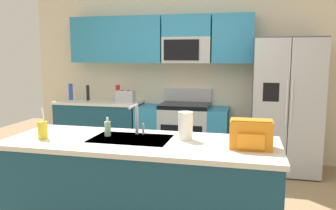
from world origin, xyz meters
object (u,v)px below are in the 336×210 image
toaster (125,96)px  drink_cup_yellow (43,130)px  pepper_mill (88,93)px  refrigerator (286,106)px  bottle_red (118,93)px  paper_towel_roll (185,126)px  range_oven (183,133)px  sink_faucet (136,117)px  bottle_blue (71,92)px  soap_dispenser (108,128)px  backpack (251,134)px

toaster → drink_cup_yellow: drink_cup_yellow is taller
pepper_mill → drink_cup_yellow: 2.54m
refrigerator → bottle_red: bearing=177.1°
pepper_mill → paper_towel_roll: pepper_mill is taller
range_oven → sink_faucet: 2.18m
bottle_blue → sink_faucet: size_ratio=0.91×
bottle_red → soap_dispenser: bearing=-70.6°
bottle_red → backpack: (2.03, -2.37, -0.01)m
refrigerator → backpack: 2.29m
range_oven → pepper_mill: bearing=-179.9°
range_oven → bottle_red: size_ratio=5.39×
pepper_mill → range_oven: bearing=0.1°
sink_faucet → toaster: bearing=112.9°
range_oven → bottle_blue: (-1.86, 0.04, 0.59)m
bottle_blue → drink_cup_yellow: bearing=-65.9°
bottle_blue → sink_faucet: (1.84, -2.13, 0.04)m
bottle_red → bottle_blue: bottle_blue is taller
bottle_blue → bottle_red: bearing=0.9°
range_oven → bottle_red: bottle_red is taller
pepper_mill → soap_dispenser: 2.53m
paper_towel_roll → sink_faucet: bearing=171.2°
drink_cup_yellow → toaster: bearing=93.0°
toaster → backpack: (1.87, -2.26, 0.03)m
drink_cup_yellow → refrigerator: bearing=46.7°
range_oven → bottle_blue: bearing=178.7°
bottle_red → paper_towel_roll: bottle_red is taller
range_oven → bottle_red: bearing=177.0°
refrigerator → pepper_mill: (-2.99, 0.07, 0.10)m
refrigerator → drink_cup_yellow: (-2.21, -2.35, 0.05)m
bottle_red → sink_faucet: bearing=-64.4°
drink_cup_yellow → paper_towel_roll: (1.20, 0.26, 0.04)m
refrigerator → sink_faucet: bearing=-126.3°
pepper_mill → soap_dispenser: bearing=-59.7°
toaster → refrigerator: bearing=-0.5°
bottle_red → drink_cup_yellow: 2.49m
paper_towel_roll → bottle_blue: bearing=136.2°
soap_dispenser → backpack: 1.25m
refrigerator → pepper_mill: refrigerator is taller
range_oven → drink_cup_yellow: size_ratio=5.00×
refrigerator → bottle_blue: size_ratio=7.20×
paper_towel_roll → backpack: bearing=-15.9°
refrigerator → pepper_mill: bearing=178.7°
sink_faucet → drink_cup_yellow: (-0.74, -0.33, -0.09)m
refrigerator → backpack: bearing=-101.9°
soap_dispenser → paper_towel_roll: 0.70m
toaster → bottle_red: size_ratio=1.11×
bottle_blue → paper_towel_roll: 3.19m
pepper_mill → paper_towel_roll: 2.93m
toaster → pepper_mill: bearing=175.6°
pepper_mill → toaster: bearing=-4.4°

